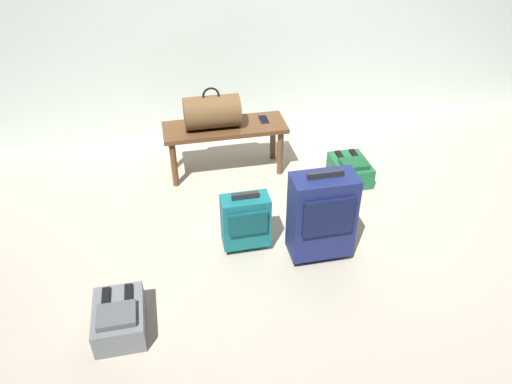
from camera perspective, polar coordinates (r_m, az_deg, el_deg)
name	(u,v)px	position (r m, az deg, el deg)	size (l,w,h in m)	color
ground_plane	(299,219)	(3.66, 5.11, -3.22)	(6.60, 6.60, 0.00)	#B2A893
bench	(225,133)	(4.02, -3.67, 6.92)	(1.00, 0.36, 0.43)	brown
duffel_bag_brown	(212,112)	(3.92, -5.20, 9.35)	(0.44, 0.26, 0.34)	brown
cell_phone	(264,119)	(4.07, 0.90, 8.52)	(0.07, 0.14, 0.01)	#191E4C
suitcase_upright_navy	(322,215)	(3.15, 7.72, -2.70)	(0.41, 0.24, 0.67)	navy
suitcase_small_teal	(246,221)	(3.25, -1.22, -3.37)	(0.32, 0.19, 0.46)	#14666B
backpack_grey	(119,318)	(2.94, -15.75, -14.07)	(0.28, 0.38, 0.21)	slate
backpack_green	(350,169)	(4.11, 10.98, 2.62)	(0.28, 0.38, 0.21)	#1E6038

